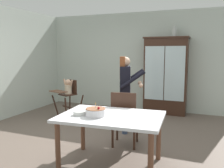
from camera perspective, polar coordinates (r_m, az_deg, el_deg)
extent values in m
plane|color=#66564C|center=(4.67, -3.99, -12.69)|extent=(6.24, 6.24, 0.00)
cube|color=beige|center=(6.85, 5.58, 5.37)|extent=(5.32, 0.06, 2.70)
cube|color=#382116|center=(6.42, 12.59, 1.74)|extent=(1.08, 0.42, 1.96)
cube|color=#382116|center=(6.40, 12.86, 10.67)|extent=(1.14, 0.48, 0.04)
cube|color=silver|center=(6.25, 9.99, 2.55)|extent=(0.49, 0.01, 1.37)
cube|color=silver|center=(6.16, 14.63, 2.34)|extent=(0.49, 0.01, 1.37)
cube|color=#382116|center=(6.41, 12.62, 2.61)|extent=(1.00, 0.36, 0.02)
cylinder|color=#B2B7B2|center=(6.38, 14.59, 11.79)|extent=(0.13, 0.13, 0.22)
cylinder|color=#B2B7B2|center=(6.39, 14.64, 13.00)|extent=(0.07, 0.07, 0.05)
cylinder|color=#382116|center=(6.17, -13.28, -5.11)|extent=(0.17, 0.10, 0.56)
cylinder|color=#382116|center=(5.81, -10.89, -5.82)|extent=(0.10, 0.17, 0.56)
cylinder|color=#382116|center=(6.41, -9.98, -4.53)|extent=(0.10, 0.17, 0.56)
cylinder|color=#382116|center=(6.07, -7.50, -5.17)|extent=(0.17, 0.10, 0.56)
cube|color=#382116|center=(6.12, -10.40, -5.40)|extent=(0.40, 0.19, 0.02)
cube|color=#382116|center=(6.05, -10.48, -2.44)|extent=(0.44, 0.44, 0.02)
cube|color=#382116|center=(6.11, -9.35, -0.58)|extent=(0.30, 0.14, 0.34)
cube|color=brown|center=(5.88, -12.63, -1.73)|extent=(0.50, 0.39, 0.02)
cylinder|color=beige|center=(6.04, -10.35, -1.28)|extent=(0.17, 0.17, 0.22)
sphere|color=tan|center=(6.02, -10.39, 0.39)|extent=(0.15, 0.15, 0.15)
cylinder|color=tan|center=(6.13, -11.16, 0.44)|extent=(0.11, 0.08, 0.17)
cylinder|color=tan|center=(5.91, -9.59, 0.20)|extent=(0.11, 0.08, 0.17)
cylinder|color=#3D4C6B|center=(4.79, 3.07, -7.02)|extent=(0.11, 0.11, 0.82)
cylinder|color=#3D4C6B|center=(4.95, 3.09, -6.52)|extent=(0.11, 0.11, 0.82)
cube|color=black|center=(4.75, 3.14, 1.09)|extent=(0.30, 0.40, 0.52)
cube|color=white|center=(4.75, 4.39, 1.08)|extent=(0.03, 0.06, 0.49)
sphere|color=tan|center=(4.72, 3.17, 5.32)|extent=(0.19, 0.19, 0.19)
cube|color=brown|center=(4.73, 2.49, 3.87)|extent=(0.16, 0.22, 0.44)
cylinder|color=black|center=(4.55, 4.89, 1.00)|extent=(0.49, 0.22, 0.37)
sphere|color=tan|center=(4.57, 6.88, -0.39)|extent=(0.08, 0.08, 0.08)
cylinder|color=black|center=(4.94, 4.78, 1.55)|extent=(0.49, 0.22, 0.37)
sphere|color=tan|center=(4.96, 6.61, 0.27)|extent=(0.08, 0.08, 0.08)
cube|color=silver|center=(3.40, -0.23, -7.75)|extent=(1.50, 1.08, 0.04)
cylinder|color=brown|center=(3.42, -12.75, -14.42)|extent=(0.07, 0.07, 0.70)
cylinder|color=brown|center=(3.03, 9.16, -17.34)|extent=(0.07, 0.07, 0.70)
cylinder|color=brown|center=(4.09, -6.96, -10.55)|extent=(0.07, 0.07, 0.70)
cylinder|color=brown|center=(3.76, 11.03, -12.26)|extent=(0.07, 0.07, 0.70)
cylinder|color=white|center=(3.36, -3.91, -6.74)|extent=(0.28, 0.28, 0.10)
cylinder|color=#935B3D|center=(3.34, -3.92, -5.85)|extent=(0.27, 0.27, 0.01)
cylinder|color=#F2E5CC|center=(3.34, -3.93, -5.28)|extent=(0.01, 0.01, 0.06)
cone|color=yellow|center=(3.33, -3.93, -4.57)|extent=(0.02, 0.02, 0.02)
sphere|color=red|center=(3.28, -3.20, -5.71)|extent=(0.04, 0.04, 0.04)
cylinder|color=silver|center=(3.44, -7.70, -6.83)|extent=(0.18, 0.18, 0.05)
cylinder|color=#382116|center=(4.44, 6.00, -10.73)|extent=(0.04, 0.04, 0.45)
cylinder|color=#382116|center=(4.50, 1.24, -10.44)|extent=(0.04, 0.04, 0.45)
cylinder|color=#382116|center=(4.09, 5.32, -12.34)|extent=(0.04, 0.04, 0.45)
cylinder|color=#382116|center=(4.16, 0.15, -11.99)|extent=(0.04, 0.04, 0.45)
cube|color=brown|center=(4.22, 3.20, -8.27)|extent=(0.50, 0.50, 0.03)
cube|color=#382116|center=(3.97, 2.72, -5.51)|extent=(0.42, 0.10, 0.48)
cylinder|color=#382116|center=(3.94, 5.45, -5.64)|extent=(0.03, 0.03, 0.48)
cylinder|color=#382116|center=(4.00, 0.03, -5.37)|extent=(0.03, 0.03, 0.48)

